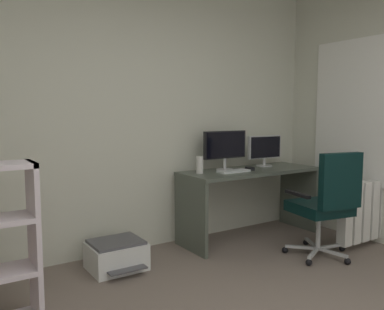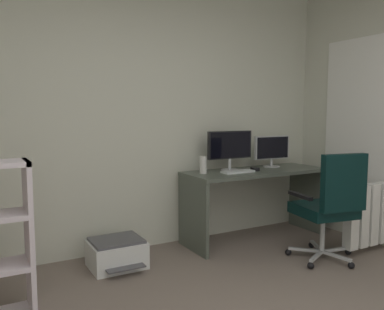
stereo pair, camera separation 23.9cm
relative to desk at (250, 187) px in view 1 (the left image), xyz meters
The scene contains 12 objects.
wall_back 1.59m from the desk, 163.15° to the left, with size 4.61×0.10×2.75m, color beige.
window_pane 1.53m from the desk, 39.89° to the right, with size 0.01×1.52×1.46m, color white.
window_frame 1.53m from the desk, 40.09° to the right, with size 0.02×1.60×1.54m, color white.
desk is the anchor object (origin of this frame).
monitor_main 0.52m from the desk, 156.87° to the left, with size 0.52×0.18×0.41m.
monitor_secondary 0.51m from the desk, 19.47° to the left, with size 0.45×0.18×0.34m.
keyboard 0.34m from the desk, 168.02° to the right, with size 0.34×0.13×0.02m, color silver.
computer_mouse 0.22m from the desk, 134.49° to the right, with size 0.06×0.10×0.03m, color black.
desktop_speaker 0.67m from the desk, behind, with size 0.07×0.07×0.17m, color silver.
office_chair 0.88m from the desk, 79.71° to the right, with size 0.63×0.62×1.00m.
printer 1.60m from the desk, behind, with size 0.46×0.47×0.25m.
radiator 1.25m from the desk, 42.72° to the right, with size 0.97×0.10×0.60m.
Camera 1 is at (-1.53, -1.14, 1.35)m, focal length 37.63 mm.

